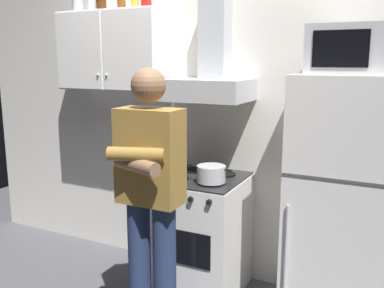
% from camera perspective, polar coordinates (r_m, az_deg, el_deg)
% --- Properties ---
extents(back_wall_tiled, '(4.80, 0.10, 2.70)m').
position_cam_1_polar(back_wall_tiled, '(3.23, 4.75, 5.34)').
color(back_wall_tiled, silver).
rests_on(back_wall_tiled, ground_plane).
extents(upper_cabinet, '(0.90, 0.37, 0.60)m').
position_cam_1_polar(upper_cabinet, '(3.43, -10.22, 12.24)').
color(upper_cabinet, white).
extents(stove_oven, '(0.60, 0.62, 0.87)m').
position_cam_1_polar(stove_oven, '(3.17, 1.22, -11.95)').
color(stove_oven, white).
rests_on(stove_oven, ground_plane).
extents(range_hood, '(0.60, 0.44, 0.75)m').
position_cam_1_polar(range_hood, '(3.03, 2.35, 9.67)').
color(range_hood, '#B7BABF').
extents(refrigerator, '(0.60, 0.62, 1.60)m').
position_cam_1_polar(refrigerator, '(2.80, 19.34, -7.76)').
color(refrigerator, white).
rests_on(refrigerator, ground_plane).
extents(microwave, '(0.48, 0.37, 0.28)m').
position_cam_1_polar(microwave, '(2.67, 20.71, 11.82)').
color(microwave, '#B7BABF').
rests_on(microwave, refrigerator).
extents(person_standing, '(0.38, 0.33, 1.64)m').
position_cam_1_polar(person_standing, '(2.53, -5.67, -6.77)').
color(person_standing, navy).
rests_on(person_standing, ground_plane).
extents(cooking_pot, '(0.29, 0.19, 0.11)m').
position_cam_1_polar(cooking_pot, '(2.85, 2.61, -4.02)').
color(cooking_pot, '#B7BABF').
rests_on(cooking_pot, stove_oven).
extents(bottle_spice_jar, '(0.05, 0.05, 0.14)m').
position_cam_1_polar(bottle_spice_jar, '(3.32, -7.69, 18.68)').
color(bottle_spice_jar, gold).
rests_on(bottle_spice_jar, upper_cabinet).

